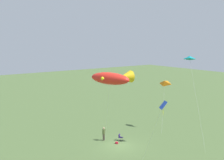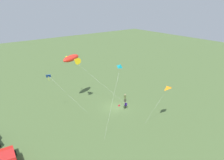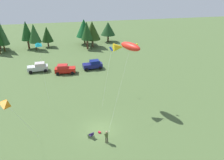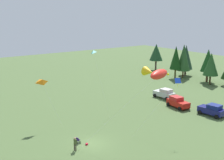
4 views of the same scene
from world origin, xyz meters
name	(u,v)px [view 1 (image 1 of 4)]	position (x,y,z in m)	size (l,w,h in m)	color
ground_plane	(120,146)	(0.00, 0.00, 0.00)	(160.00, 160.00, 0.00)	#496134
person_kite_flyer	(104,133)	(0.49, -2.73, 1.02)	(0.56, 0.44, 1.74)	#3C342B
folding_chair	(120,137)	(-1.19, -1.47, 0.49)	(0.66, 0.66, 0.82)	#281758
backpack_on_grass	(117,143)	(-0.08, -0.76, 0.11)	(0.32, 0.22, 0.22)	red
kite_large_fish	(114,78)	(5.26, 5.81, 9.32)	(6.59, 10.37, 9.92)	red
kite_diamond_blue	(162,108)	(3.90, 10.78, 7.23)	(3.03, 5.97, 7.84)	blue
kite_delta_teal	(190,58)	(-6.78, 4.64, 10.67)	(1.27, 3.53, 10.99)	#0E8A99
kite_delta_orange	(164,83)	(-9.66, -2.19, 6.64)	(2.87, 2.71, 7.12)	orange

